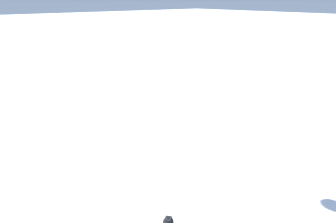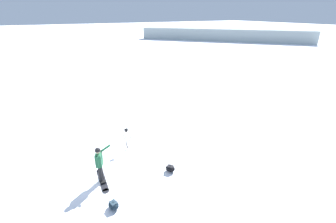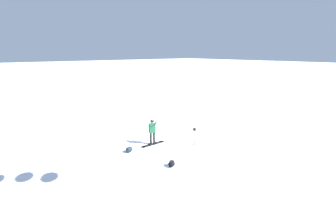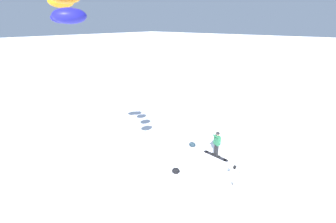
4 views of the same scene
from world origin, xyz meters
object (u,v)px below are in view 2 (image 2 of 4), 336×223
Objects in this scene: gear_bag_large at (114,205)px; gear_bag_small at (170,168)px; snowboard at (102,180)px; snowboarder at (99,161)px; camera_tripod at (126,134)px.

gear_bag_large is 0.95× the size of gear_bag_small.
gear_bag_small is at bearing 73.56° from snowboard.
snowboard is 3.24× the size of gear_bag_large.
gear_bag_small is (0.89, 3.01, 0.14)m from snowboard.
snowboarder is 1.00× the size of snowboard.
camera_tripod reaches higher than gear_bag_large.
snowboarder is 1.46× the size of camera_tripod.
gear_bag_large is at bearing 0.27° from snowboard.
snowboard is (-0.01, 0.01, -1.05)m from snowboarder.
snowboarder is at bearing -106.22° from gear_bag_small.
gear_bag_large reaches higher than snowboard.
snowboarder reaches higher than camera_tripod.
snowboarder reaches higher than snowboard.
snowboarder is 3.06× the size of gear_bag_small.
gear_bag_small reaches higher than snowboard.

